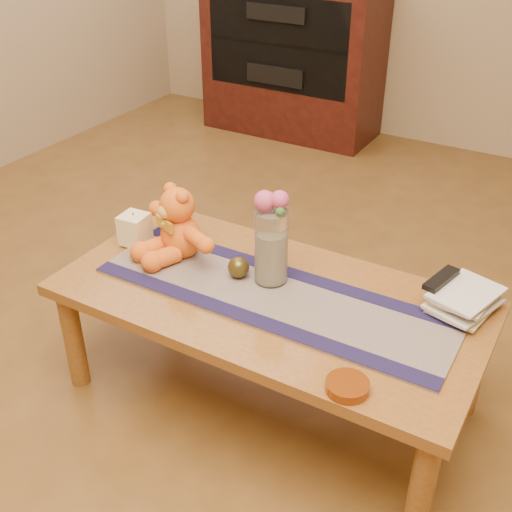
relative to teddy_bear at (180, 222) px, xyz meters
The scene contains 31 objects.
floor 0.71m from the teddy_bear, ahead, with size 5.50×5.50×0.00m, color brown.
coffee_table_top 0.43m from the teddy_bear, ahead, with size 1.40×0.70×0.04m, color brown.
table_leg_fl 0.57m from the teddy_bear, 125.03° to the right, with size 0.07×0.07×0.41m, color brown.
table_leg_fr 1.16m from the teddy_bear, 18.63° to the right, with size 0.07×0.07×0.41m, color brown.
table_leg_bl 0.50m from the teddy_bear, 136.65° to the left, with size 0.07×0.07×0.41m, color brown.
table_leg_br 1.13m from the teddy_bear, 12.58° to the left, with size 0.07×0.07×0.41m, color brown.
persian_runner 0.44m from the teddy_bear, ahead, with size 1.20×0.35×0.01m, color #191B46.
runner_border_near 0.48m from the teddy_bear, 27.35° to the right, with size 1.20×0.06×0.00m, color #19143C.
runner_border_far 0.44m from the teddy_bear, 10.63° to the left, with size 1.20×0.06×0.00m, color #19143C.
teddy_bear is the anchor object (origin of this frame).
pillar_candle 0.20m from the teddy_bear, behind, with size 0.09×0.09×0.11m, color #FFF0BB.
candle_wick 0.19m from the teddy_bear, behind, with size 0.00×0.00×0.01m, color black.
glass_vase 0.37m from the teddy_bear, ahead, with size 0.11×0.11×0.26m, color silver.
potpourri_fill 0.37m from the teddy_bear, ahead, with size 0.09×0.09×0.18m, color beige.
rose_left 0.39m from the teddy_bear, ahead, with size 0.07×0.07×0.07m, color #C3447B.
rose_right 0.43m from the teddy_bear, ahead, with size 0.06×0.06×0.06m, color #C3447B.
blue_flower_back 0.41m from the teddy_bear, ahead, with size 0.04×0.04×0.04m, color #48599D.
blue_flower_side 0.37m from the teddy_bear, ahead, with size 0.04×0.04×0.04m, color #48599D.
leaf_sprig 0.43m from the teddy_bear, ahead, with size 0.03×0.03×0.03m, color #33662D.
bronze_ball 0.28m from the teddy_bear, ahead, with size 0.07×0.07×0.07m, color #4A3E18.
book_bottom 0.92m from the teddy_bear, 12.07° to the left, with size 0.17×0.22×0.02m, color beige.
book_lower 0.92m from the teddy_bear, 11.71° to the left, with size 0.16×0.22×0.02m, color beige.
book_upper 0.91m from the teddy_bear, 12.41° to the left, with size 0.17×0.22×0.02m, color beige.
book_top 0.91m from the teddy_bear, 11.85° to the left, with size 0.16×0.22×0.02m, color beige.
tv_remote 0.90m from the teddy_bear, 11.50° to the left, with size 0.04×0.16×0.02m, color black.
amber_dish 0.88m from the teddy_bear, 23.55° to the right, with size 0.12×0.12×0.03m, color #BF5914.
media_cabinet 2.55m from the teddy_bear, 108.39° to the left, with size 1.20×0.50×1.10m, color black.
cabinet_cavity 2.33m from the teddy_bear, 110.21° to the left, with size 1.02×0.03×0.61m, color black.
cabinet_shelf 2.41m from the teddy_bear, 109.51° to the left, with size 1.02×0.20×0.03m, color black.
stereo_upper 2.44m from the teddy_bear, 109.35° to the left, with size 0.42×0.28×0.10m, color black.
stereo_lower 2.43m from the teddy_bear, 109.35° to the left, with size 0.42×0.28×0.12m, color black.
Camera 1 is at (0.82, -1.49, 1.64)m, focal length 44.32 mm.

